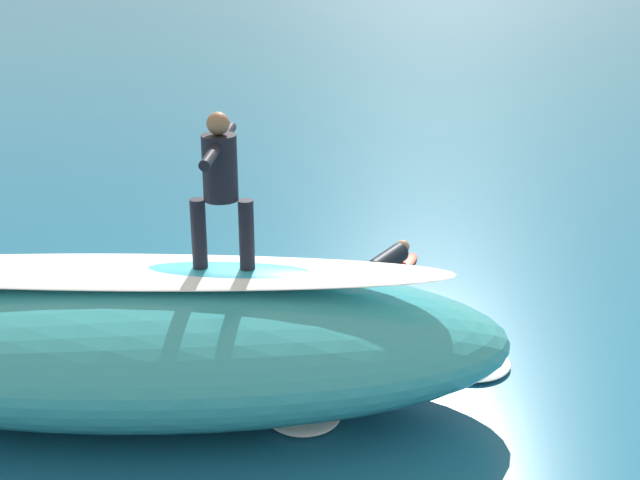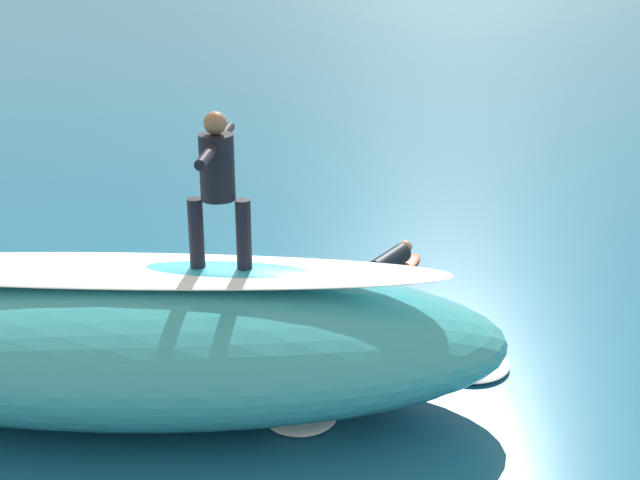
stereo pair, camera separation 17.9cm
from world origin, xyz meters
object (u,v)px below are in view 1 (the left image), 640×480
surfboard_riding (224,272)px  surfer_riding (220,180)px  surfer_paddling (383,265)px  surfboard_paddling (387,272)px

surfboard_riding → surfer_riding: 1.05m
surfer_riding → surfer_paddling: 4.86m
surfer_paddling → surfboard_riding: bearing=-177.1°
surfboard_riding → surfer_paddling: (-1.60, -3.88, -1.41)m
surfboard_riding → surfboard_paddling: 4.62m
surfer_riding → surfer_paddling: bearing=-115.0°
surfboard_riding → surfboard_paddling: surfboard_riding is taller
surfer_riding → surfboard_paddling: bearing=-115.0°
surfer_riding → surfboard_paddling: (-1.66, -4.01, -2.63)m
surfboard_riding → surfer_paddling: size_ratio=1.26×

